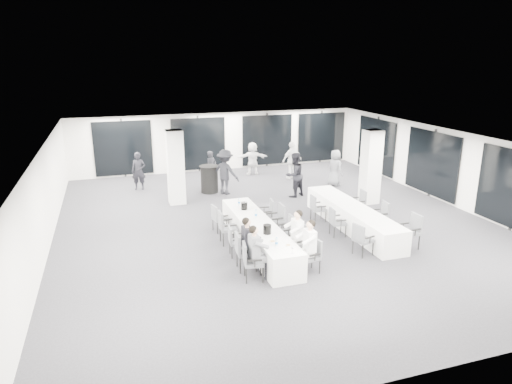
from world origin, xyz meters
TOP-DOWN VIEW (x-y plane):
  - room at (0.89, 1.11)m, footprint 14.04×16.04m
  - column_left at (-2.80, 3.20)m, footprint 0.60×0.60m
  - column_right at (4.20, 1.00)m, footprint 0.60×0.60m
  - banquet_table_main at (-1.17, -1.77)m, footprint 0.90×5.00m
  - banquet_table_side at (2.21, -1.24)m, footprint 0.90×5.00m
  - cocktail_table at (-1.31, 4.23)m, footprint 0.80×0.80m
  - chair_main_left_near at (-2.01, -3.67)m, footprint 0.57×0.61m
  - chair_main_left_second at (-2.01, -3.07)m, footprint 0.55×0.60m
  - chair_main_left_mid at (-2.00, -2.16)m, footprint 0.47×0.51m
  - chair_main_left_fourth at (-2.01, -1.22)m, footprint 0.52×0.58m
  - chair_main_left_far at (-2.00, -0.21)m, footprint 0.52×0.55m
  - chair_main_right_near at (-0.35, -3.74)m, footprint 0.50×0.54m
  - chair_main_right_second at (-0.34, -2.92)m, footprint 0.57×0.61m
  - chair_main_right_mid at (-0.34, -2.00)m, footprint 0.49×0.54m
  - chair_main_right_fourth at (-0.34, -1.12)m, footprint 0.51×0.58m
  - chair_main_right_far at (-0.35, -0.26)m, footprint 0.52×0.56m
  - chair_side_left_near at (1.38, -3.22)m, footprint 0.57×0.59m
  - chair_side_left_mid at (1.38, -1.69)m, footprint 0.49×0.54m
  - chair_side_left_far at (1.38, -0.30)m, footprint 0.47×0.52m
  - chair_side_right_near at (3.05, -3.19)m, footprint 0.53×0.59m
  - chair_side_right_mid at (3.04, -1.62)m, footprint 0.51×0.55m
  - chair_side_right_far at (3.04, -0.25)m, footprint 0.50×0.55m
  - seated_guest_a at (-1.84, -3.68)m, footprint 0.50×0.38m
  - seated_guest_b at (-1.84, -3.08)m, footprint 0.50×0.38m
  - seated_guest_c at (-0.51, -3.75)m, footprint 0.50×0.38m
  - seated_guest_d at (-0.51, -2.94)m, footprint 0.50×0.38m
  - standing_guest_a at (-0.97, 5.34)m, footprint 0.79×0.75m
  - standing_guest_b at (1.78, 2.61)m, footprint 1.12×0.92m
  - standing_guest_c at (-0.74, 3.79)m, footprint 1.43×1.44m
  - standing_guest_d at (2.77, 5.27)m, footprint 1.24×0.85m
  - standing_guest_e at (4.08, 3.59)m, footprint 0.72×0.96m
  - standing_guest_f at (1.28, 6.54)m, footprint 1.69×0.89m
  - standing_guest_g at (-4.02, 5.57)m, footprint 0.76×0.66m
  - ice_bucket_near at (-1.21, -2.64)m, footprint 0.22×0.22m
  - ice_bucket_far at (-1.21, -0.48)m, footprint 0.21×0.21m
  - water_bottle_a at (-1.26, -3.53)m, footprint 0.07×0.07m
  - water_bottle_b at (-1.10, -1.34)m, footprint 0.08×0.08m
  - water_bottle_c at (-1.25, 0.00)m, footprint 0.07×0.07m
  - plate_a at (-1.26, -3.23)m, footprint 0.20×0.20m
  - plate_b at (-0.97, -3.58)m, footprint 0.18×0.18m
  - plate_c at (-1.15, -2.43)m, footprint 0.18×0.18m
  - wine_glass at (-1.05, -4.07)m, footprint 0.07×0.07m

SIDE VIEW (x-z plane):
  - banquet_table_main at x=-1.17m, z-range 0.00..0.75m
  - banquet_table_side at x=2.21m, z-range 0.00..0.75m
  - chair_main_left_mid at x=-2.00m, z-range 0.06..0.92m
  - chair_main_left_far at x=-2.00m, z-range 0.06..0.95m
  - chair_main_right_near at x=-0.35m, z-range 0.06..0.95m
  - chair_side_left_mid at x=1.38m, z-range 0.06..0.96m
  - chair_side_left_far at x=1.38m, z-range 0.06..0.97m
  - chair_main_right_far at x=-0.35m, z-range 0.06..0.97m
  - chair_side_right_mid at x=3.04m, z-range 0.07..0.99m
  - chair_side_right_far at x=3.04m, z-range 0.07..0.99m
  - chair_side_left_near at x=1.38m, z-range 0.07..0.99m
  - chair_main_right_mid at x=-0.34m, z-range 0.07..1.00m
  - chair_main_left_near at x=-2.01m, z-range 0.07..1.04m
  - chair_main_right_second at x=-0.34m, z-range 0.07..1.05m
  - cocktail_table at x=-1.31m, z-range 0.01..1.12m
  - chair_main_left_fourth at x=-2.01m, z-range 0.07..1.07m
  - chair_main_left_second at x=-2.01m, z-range 0.07..1.08m
  - chair_main_right_fourth at x=-0.34m, z-range 0.07..1.08m
  - chair_side_right_near at x=3.05m, z-range 0.07..1.09m
  - plate_a at x=-1.26m, z-range 0.75..0.78m
  - plate_c at x=-1.15m, z-range 0.75..0.78m
  - plate_b at x=-0.97m, z-range 0.75..0.78m
  - seated_guest_a at x=-1.84m, z-range 0.09..1.53m
  - seated_guest_b at x=-1.84m, z-range 0.09..1.53m
  - seated_guest_c at x=-0.51m, z-range 0.09..1.53m
  - seated_guest_d at x=-0.51m, z-range 0.09..1.53m
  - standing_guest_a at x=-0.97m, z-range 0.00..1.69m
  - water_bottle_c at x=-1.25m, z-range 0.75..0.97m
  - water_bottle_a at x=-1.26m, z-range 0.75..0.98m
  - ice_bucket_far at x=-1.21m, z-range 0.75..0.98m
  - water_bottle_b at x=-1.10m, z-range 0.75..0.99m
  - ice_bucket_near at x=-1.21m, z-range 0.75..1.00m
  - standing_guest_f at x=1.28m, z-range 0.00..1.76m
  - standing_guest_e at x=4.08m, z-range 0.00..1.77m
  - wine_glass at x=-1.05m, z-range 0.80..0.98m
  - standing_guest_g at x=-4.02m, z-range 0.00..1.79m
  - standing_guest_d at x=2.77m, z-range 0.00..1.93m
  - standing_guest_b at x=1.78m, z-range 0.00..2.01m
  - standing_guest_c at x=-0.74m, z-range 0.00..2.08m
  - room at x=0.89m, z-range -0.03..2.81m
  - column_left at x=-2.80m, z-range 0.00..2.80m
  - column_right at x=4.20m, z-range 0.00..2.80m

